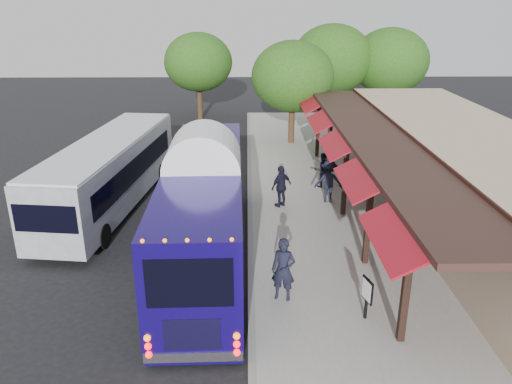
% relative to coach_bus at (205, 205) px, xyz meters
% --- Properties ---
extents(ground, '(90.00, 90.00, 0.00)m').
position_rel_coach_bus_xyz_m(ground, '(1.45, -0.80, -1.94)').
color(ground, black).
rests_on(ground, ground).
extents(sidewalk, '(10.00, 40.00, 0.15)m').
position_rel_coach_bus_xyz_m(sidewalk, '(6.45, 3.20, -1.86)').
color(sidewalk, '#9E9B93').
rests_on(sidewalk, ground).
extents(curb, '(0.20, 40.00, 0.16)m').
position_rel_coach_bus_xyz_m(curb, '(1.50, 3.20, -1.86)').
color(curb, gray).
rests_on(curb, ground).
extents(station_shelter, '(8.15, 20.00, 3.60)m').
position_rel_coach_bus_xyz_m(station_shelter, '(9.83, 3.20, -0.09)').
color(station_shelter, tan).
rests_on(station_shelter, ground).
extents(coach_bus, '(2.62, 11.35, 3.61)m').
position_rel_coach_bus_xyz_m(coach_bus, '(0.00, 0.00, 0.00)').
color(coach_bus, '#120754').
rests_on(coach_bus, ground).
extents(city_bus, '(3.64, 11.04, 2.91)m').
position_rel_coach_bus_xyz_m(city_bus, '(-4.32, 4.69, -0.33)').
color(city_bus, gray).
rests_on(city_bus, ground).
extents(ped_a, '(0.78, 0.61, 1.88)m').
position_rel_coach_bus_xyz_m(ped_a, '(2.41, -2.78, -0.85)').
color(ped_a, black).
rests_on(ped_a, sidewalk).
extents(ped_b, '(0.84, 0.68, 1.63)m').
position_rel_coach_bus_xyz_m(ped_b, '(4.85, 6.54, -0.97)').
color(ped_b, black).
rests_on(ped_b, sidewalk).
extents(ped_c, '(1.08, 0.99, 1.77)m').
position_rel_coach_bus_xyz_m(ped_c, '(2.81, 4.21, -0.90)').
color(ped_c, black).
rests_on(ped_c, sidewalk).
extents(ped_d, '(1.27, 0.82, 1.85)m').
position_rel_coach_bus_xyz_m(ped_d, '(4.85, 4.69, -0.87)').
color(ped_d, black).
rests_on(ped_d, sidewalk).
extents(sign_board, '(0.19, 0.54, 1.21)m').
position_rel_coach_bus_xyz_m(sign_board, '(4.58, -3.77, -0.97)').
color(sign_board, black).
rests_on(sign_board, sidewalk).
extents(tree_left, '(4.84, 4.84, 6.19)m').
position_rel_coach_bus_xyz_m(tree_left, '(4.07, 14.35, 2.19)').
color(tree_left, '#382314').
rests_on(tree_left, ground).
extents(tree_mid, '(5.40, 5.40, 6.91)m').
position_rel_coach_bus_xyz_m(tree_mid, '(7.14, 19.11, 2.67)').
color(tree_mid, '#382314').
rests_on(tree_mid, ground).
extents(tree_right, '(5.20, 5.20, 6.66)m').
position_rel_coach_bus_xyz_m(tree_right, '(11.10, 19.37, 2.50)').
color(tree_right, '#382314').
rests_on(tree_right, ground).
extents(tree_far, '(4.88, 4.88, 6.25)m').
position_rel_coach_bus_xyz_m(tree_far, '(-2.08, 21.54, 2.23)').
color(tree_far, '#382314').
rests_on(tree_far, ground).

